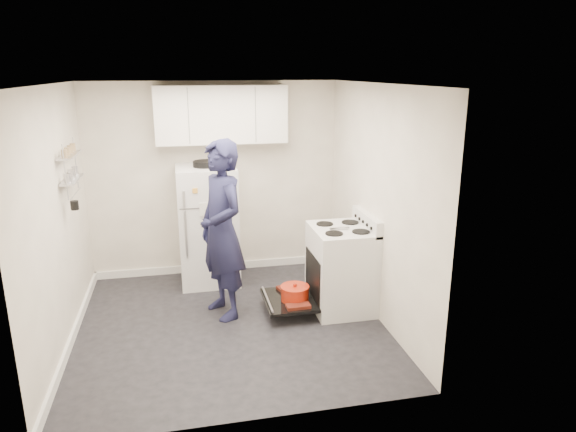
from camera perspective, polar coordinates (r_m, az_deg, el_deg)
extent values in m
cube|color=black|center=(5.65, -6.40, -11.86)|extent=(3.20, 3.20, 0.01)
cube|color=white|center=(5.01, -7.31, 14.36)|extent=(3.20, 3.20, 0.01)
cube|color=beige|center=(6.74, -8.14, 4.00)|extent=(3.20, 0.01, 2.50)
cube|color=beige|center=(3.68, -4.40, -6.08)|extent=(3.20, 0.01, 2.50)
cube|color=beige|center=(5.30, -24.29, -0.57)|extent=(0.01, 3.20, 2.50)
cube|color=beige|center=(5.56, 9.81, 1.36)|extent=(0.01, 3.20, 2.50)
cube|color=white|center=(5.73, -22.75, -12.14)|extent=(0.03, 3.20, 0.10)
cube|color=white|center=(7.07, -7.75, -5.58)|extent=(3.20, 0.03, 0.10)
cube|color=silver|center=(5.83, 5.92, -5.96)|extent=(0.65, 0.76, 0.92)
cube|color=black|center=(5.84, 5.24, -6.57)|extent=(0.53, 0.60, 0.52)
cube|color=orange|center=(5.92, 7.75, -6.32)|extent=(0.02, 0.56, 0.46)
cylinder|color=black|center=(5.92, 5.66, -8.13)|extent=(0.34, 0.34, 0.02)
cube|color=silver|center=(5.75, 8.78, -0.60)|extent=(0.08, 0.76, 0.18)
cube|color=silver|center=(5.67, 6.05, -1.50)|extent=(0.65, 0.76, 0.03)
cube|color=#B2B2B7|center=(5.60, 5.73, -1.35)|extent=(0.22, 0.03, 0.01)
cube|color=black|center=(5.81, 0.11, -9.34)|extent=(0.55, 0.70, 0.03)
cylinder|color=#B2B2B7|center=(5.76, -2.30, -9.21)|extent=(0.02, 0.66, 0.02)
cylinder|color=#A9210D|center=(5.75, 0.76, -8.64)|extent=(0.31, 0.31, 0.14)
cylinder|color=#A9210D|center=(5.72, 0.77, -7.90)|extent=(0.32, 0.32, 0.02)
sphere|color=#A9210D|center=(5.71, 0.77, -7.64)|extent=(0.04, 0.04, 0.04)
cube|color=maroon|center=(5.60, 1.14, -9.98)|extent=(0.26, 0.14, 0.04)
cube|color=maroon|center=(6.05, 0.03, -7.93)|extent=(0.28, 0.19, 0.04)
cube|color=silver|center=(6.52, -8.87, -1.02)|extent=(0.72, 0.70, 1.49)
cube|color=#4C4C4C|center=(6.10, -8.79, 0.92)|extent=(0.68, 0.01, 0.01)
cube|color=#B2B2B7|center=(6.04, -11.47, 1.82)|extent=(0.03, 0.03, 0.20)
cube|color=#B2B2B7|center=(6.16, -11.26, -1.97)|extent=(0.03, 0.03, 0.55)
cylinder|color=black|center=(6.34, -9.17, 5.75)|extent=(0.30, 0.30, 0.07)
cube|color=orange|center=(6.03, -7.95, 3.56)|extent=(0.07, 0.01, 0.07)
cube|color=#A5462F|center=(6.20, -8.18, -2.35)|extent=(0.10, 0.01, 0.10)
cube|color=gold|center=(6.03, -10.29, 2.78)|extent=(0.06, 0.01, 0.06)
cube|color=#5EA938|center=(6.15, -7.05, -0.50)|extent=(0.09, 0.01, 0.12)
cube|color=silver|center=(6.09, -9.25, 0.72)|extent=(0.12, 0.01, 0.16)
cube|color=silver|center=(6.46, -7.43, 11.13)|extent=(1.60, 0.33, 0.70)
cube|color=#B2B2B7|center=(5.65, -23.14, 6.25)|extent=(0.14, 0.60, 0.02)
cube|color=#B2B2B7|center=(5.70, -22.86, 3.77)|extent=(0.14, 0.60, 0.02)
cylinder|color=black|center=(5.57, -22.63, 1.10)|extent=(0.08, 0.08, 0.09)
imported|color=#191A39|center=(5.53, -7.37, -1.59)|extent=(0.69, 0.83, 1.95)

